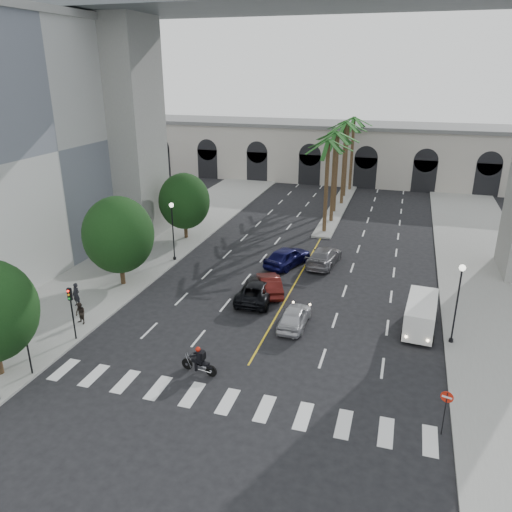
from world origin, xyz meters
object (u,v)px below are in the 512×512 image
(lamp_post_right, at_px, (458,297))
(traffic_signal_near, at_px, (26,336))
(car_a, at_px, (294,316))
(car_c, at_px, (257,290))
(pedestrian_b, at_px, (80,313))
(cargo_van, at_px, (421,314))
(do_not_enter_sign, at_px, (446,404))
(traffic_signal_far, at_px, (71,305))
(lamp_post_left_far, at_px, (173,227))
(car_d, at_px, (324,256))
(car_b, at_px, (269,284))
(motorcycle_rider, at_px, (200,361))
(car_e, at_px, (287,257))
(pedestrian_a, at_px, (76,295))

(lamp_post_right, xyz_separation_m, traffic_signal_near, (-22.70, -10.50, -0.71))
(car_a, bearing_deg, car_c, -41.78)
(pedestrian_b, bearing_deg, cargo_van, 32.30)
(lamp_post_right, relative_size, do_not_enter_sign, 2.24)
(traffic_signal_near, distance_m, traffic_signal_far, 4.00)
(lamp_post_left_far, xyz_separation_m, car_d, (12.90, 2.98, -2.44))
(car_b, bearing_deg, car_a, 99.17)
(car_a, height_order, car_b, car_b)
(lamp_post_right, relative_size, traffic_signal_far, 1.47)
(lamp_post_right, bearing_deg, car_d, 132.03)
(car_a, bearing_deg, car_b, -56.11)
(motorcycle_rider, bearing_deg, lamp_post_right, 38.67)
(car_a, bearing_deg, lamp_post_right, -175.99)
(lamp_post_left_far, distance_m, motorcycle_rider, 18.11)
(car_c, distance_m, do_not_enter_sign, 17.04)
(car_b, xyz_separation_m, pedestrian_b, (-10.65, -8.65, 0.18))
(motorcycle_rider, relative_size, car_e, 0.45)
(car_b, distance_m, car_d, 7.64)
(pedestrian_b, height_order, do_not_enter_sign, do_not_enter_sign)
(car_b, distance_m, car_c, 1.44)
(car_a, bearing_deg, motorcycle_rider, 61.24)
(car_c, height_order, pedestrian_a, pedestrian_a)
(lamp_post_left_far, height_order, traffic_signal_near, lamp_post_left_far)
(car_d, bearing_deg, car_a, 96.05)
(motorcycle_rider, bearing_deg, pedestrian_b, 174.06)
(lamp_post_right, xyz_separation_m, traffic_signal_far, (-22.70, -6.50, -0.71))
(car_e, relative_size, cargo_van, 1.00)
(traffic_signal_far, relative_size, car_b, 0.83)
(cargo_van, distance_m, do_not_enter_sign, 10.18)
(lamp_post_right, xyz_separation_m, car_b, (-12.90, 3.96, -2.49))
(lamp_post_left_far, bearing_deg, car_b, -22.20)
(car_a, distance_m, pedestrian_a, 15.65)
(lamp_post_right, distance_m, car_e, 16.38)
(pedestrian_b, bearing_deg, car_d, 65.91)
(traffic_signal_near, xyz_separation_m, cargo_van, (20.80, 11.75, -1.35))
(lamp_post_left_far, relative_size, lamp_post_right, 1.00)
(motorcycle_rider, bearing_deg, cargo_van, 46.48)
(cargo_van, bearing_deg, car_d, 133.79)
(car_c, relative_size, car_e, 1.05)
(lamp_post_right, distance_m, traffic_signal_near, 25.02)
(car_c, height_order, car_d, car_d)
(car_b, relative_size, do_not_enter_sign, 1.85)
(car_c, height_order, cargo_van, cargo_van)
(lamp_post_right, distance_m, car_d, 14.99)
(car_b, height_order, car_e, car_e)
(car_b, height_order, car_d, car_d)
(car_e, bearing_deg, car_b, 111.05)
(lamp_post_left_far, xyz_separation_m, car_e, (9.90, 1.81, -2.36))
(motorcycle_rider, distance_m, car_c, 10.13)
(motorcycle_rider, height_order, car_a, motorcycle_rider)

